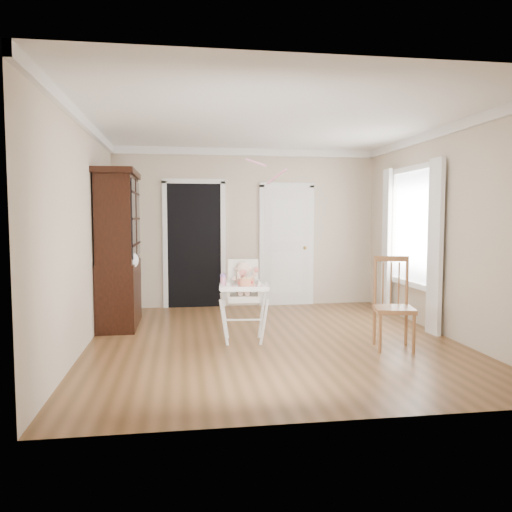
{
  "coord_description": "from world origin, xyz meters",
  "views": [
    {
      "loc": [
        -1.11,
        -6.03,
        1.54
      ],
      "look_at": [
        -0.22,
        -0.09,
        1.07
      ],
      "focal_mm": 35.0,
      "sensor_mm": 36.0,
      "label": 1
    }
  ],
  "objects": [
    {
      "name": "wall_back",
      "position": [
        0.0,
        2.5,
        1.35
      ],
      "size": [
        4.5,
        0.0,
        4.5
      ],
      "primitive_type": "plane",
      "rotation": [
        1.57,
        0.0,
        0.0
      ],
      "color": "beige",
      "rests_on": "floor"
    },
    {
      "name": "dining_chair",
      "position": [
        1.33,
        -0.57,
        0.5
      ],
      "size": [
        0.52,
        0.52,
        1.08
      ],
      "rotation": [
        0.0,
        0.0,
        -0.22
      ],
      "color": "brown",
      "rests_on": "floor"
    },
    {
      "name": "ceiling",
      "position": [
        0.0,
        0.0,
        2.7
      ],
      "size": [
        5.0,
        5.0,
        0.0
      ],
      "primitive_type": "plane",
      "rotation": [
        3.14,
        0.0,
        0.0
      ],
      "color": "white",
      "rests_on": "wall_back"
    },
    {
      "name": "floor",
      "position": [
        0.0,
        0.0,
        0.0
      ],
      "size": [
        5.0,
        5.0,
        0.0
      ],
      "primitive_type": "plane",
      "color": "brown",
      "rests_on": "ground"
    },
    {
      "name": "china_cabinet",
      "position": [
        -1.99,
        1.16,
        1.09
      ],
      "size": [
        0.58,
        1.29,
        2.18
      ],
      "color": "black",
      "rests_on": "floor"
    },
    {
      "name": "wall_right",
      "position": [
        2.25,
        0.0,
        1.35
      ],
      "size": [
        0.0,
        5.0,
        5.0
      ],
      "primitive_type": "plane",
      "rotation": [
        1.57,
        0.0,
        -1.57
      ],
      "color": "beige",
      "rests_on": "floor"
    },
    {
      "name": "cake",
      "position": [
        -0.36,
        -0.27,
        0.77
      ],
      "size": [
        0.23,
        0.23,
        0.11
      ],
      "color": "silver",
      "rests_on": "high_chair"
    },
    {
      "name": "closet_door",
      "position": [
        0.7,
        2.48,
        1.02
      ],
      "size": [
        0.96,
        0.09,
        2.13
      ],
      "color": "white",
      "rests_on": "wall_back"
    },
    {
      "name": "wall_left",
      "position": [
        -2.25,
        0.0,
        1.35
      ],
      "size": [
        0.0,
        5.0,
        5.0
      ],
      "primitive_type": "plane",
      "rotation": [
        1.57,
        0.0,
        1.57
      ],
      "color": "beige",
      "rests_on": "floor"
    },
    {
      "name": "crown_molding",
      "position": [
        0.0,
        0.0,
        2.64
      ],
      "size": [
        4.5,
        5.0,
        0.12
      ],
      "primitive_type": null,
      "color": "white",
      "rests_on": "ceiling"
    },
    {
      "name": "streamer",
      "position": [
        -0.12,
        0.63,
        2.27
      ],
      "size": [
        0.23,
        0.46,
        0.15
      ],
      "primitive_type": null,
      "rotation": [
        0.26,
        0.0,
        0.42
      ],
      "color": "pink",
      "rests_on": "ceiling"
    },
    {
      "name": "window_right",
      "position": [
        2.18,
        0.8,
        1.29
      ],
      "size": [
        0.13,
        1.84,
        2.3
      ],
      "color": "white",
      "rests_on": "wall_right"
    },
    {
      "name": "sippy_cup",
      "position": [
        -0.62,
        -0.08,
        0.79
      ],
      "size": [
        0.07,
        0.07,
        0.17
      ],
      "rotation": [
        0.0,
        0.0,
        -0.1
      ],
      "color": "pink",
      "rests_on": "high_chair"
    },
    {
      "name": "high_chair",
      "position": [
        -0.36,
        0.01,
        0.64
      ],
      "size": [
        0.65,
        0.78,
        1.03
      ],
      "rotation": [
        0.0,
        0.0,
        -0.1
      ],
      "color": "white",
      "rests_on": "floor"
    },
    {
      "name": "doorway",
      "position": [
        -0.9,
        2.48,
        1.11
      ],
      "size": [
        1.06,
        0.05,
        2.22
      ],
      "color": "black",
      "rests_on": "wall_back"
    },
    {
      "name": "baby",
      "position": [
        -0.36,
        0.03,
        0.77
      ],
      "size": [
        0.29,
        0.22,
        0.43
      ],
      "rotation": [
        0.0,
        0.0,
        -0.1
      ],
      "color": "beige",
      "rests_on": "high_chair"
    }
  ]
}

